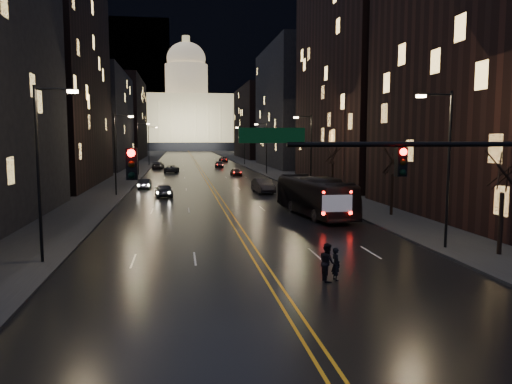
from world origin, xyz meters
name	(u,v)px	position (x,y,z in m)	size (l,w,h in m)	color
ground	(300,325)	(0.00, 0.00, 0.00)	(900.00, 900.00, 0.00)	black
road	(194,160)	(0.00, 130.00, 0.01)	(20.00, 320.00, 0.02)	black
sidewalk_left	(145,160)	(-14.00, 130.00, 0.08)	(8.00, 320.00, 0.16)	black
sidewalk_right	(242,159)	(14.00, 130.00, 0.08)	(8.00, 320.00, 0.16)	black
center_line	(194,160)	(0.00, 130.00, 0.03)	(0.62, 320.00, 0.01)	orange
building_left_mid	(48,80)	(-21.00, 54.00, 14.00)	(12.00, 30.00, 28.00)	black
building_left_far	(97,120)	(-21.00, 92.00, 10.00)	(12.00, 34.00, 20.00)	black
building_left_dist	(122,119)	(-21.00, 140.00, 12.00)	(12.00, 40.00, 24.00)	black
building_right_near	(504,65)	(21.00, 20.00, 12.00)	(12.00, 26.00, 24.00)	black
building_right_tall	(365,44)	(21.00, 50.00, 19.00)	(12.00, 30.00, 38.00)	black
building_right_mid	(294,107)	(21.00, 92.00, 13.00)	(12.00, 34.00, 26.00)	black
building_right_dist	(260,123)	(21.00, 140.00, 11.00)	(12.00, 40.00, 22.00)	black
mountain_ridge	(235,62)	(40.00, 380.00, 65.00)	(520.00, 60.00, 130.00)	black
capitol	(187,117)	(0.00, 250.00, 17.15)	(90.00, 50.00, 58.50)	black
traffic_signal	(465,176)	(5.91, 0.00, 5.10)	(17.29, 0.45, 7.00)	black
streetlamp_right_near	(446,162)	(10.81, 10.00, 5.08)	(2.13, 0.25, 9.00)	black
streetlamp_left_near	(42,165)	(-10.81, 10.00, 5.08)	(2.13, 0.25, 9.00)	black
streetlamp_right_mid	(309,149)	(10.81, 40.00, 5.08)	(2.13, 0.25, 9.00)	black
streetlamp_left_mid	(117,150)	(-10.81, 40.00, 5.08)	(2.13, 0.25, 9.00)	black
streetlamp_right_far	(265,145)	(10.81, 70.00, 5.08)	(2.13, 0.25, 9.00)	black
streetlamp_left_far	(139,146)	(-10.81, 70.00, 5.08)	(2.13, 0.25, 9.00)	black
streetlamp_right_dist	(244,143)	(10.81, 100.00, 5.08)	(2.13, 0.25, 9.00)	black
streetlamp_left_dist	(149,143)	(-10.81, 100.00, 5.08)	(2.13, 0.25, 9.00)	black
tree_right_near	(503,174)	(13.00, 8.00, 4.53)	(2.40, 2.40, 6.65)	black
tree_right_mid	(393,161)	(13.00, 22.00, 4.53)	(2.40, 2.40, 6.65)	black
tree_right_far	(333,155)	(13.00, 38.00, 4.53)	(2.40, 2.40, 6.65)	black
bus	(315,196)	(6.94, 23.48, 1.61)	(2.70, 11.55, 3.22)	black
oncoming_car_a	(164,190)	(-5.79, 38.55, 0.74)	(1.75, 4.35, 1.48)	black
oncoming_car_b	(145,184)	(-8.43, 47.21, 0.66)	(1.40, 4.01, 1.32)	black
oncoming_car_c	(172,169)	(-5.53, 76.52, 0.69)	(2.29, 4.97, 1.38)	black
oncoming_car_d	(158,165)	(-8.50, 88.52, 0.76)	(2.12, 5.22, 1.52)	black
receding_car_a	(263,186)	(5.53, 40.85, 0.84)	(1.78, 5.10, 1.68)	black
receding_car_b	(236,172)	(5.23, 66.63, 0.65)	(1.53, 3.80, 1.30)	black
receding_car_c	(219,165)	(4.27, 90.23, 0.68)	(1.90, 4.67, 1.35)	black
receding_car_d	(223,159)	(7.23, 114.14, 0.72)	(2.39, 5.19, 1.44)	black
pedestrian_a	(336,264)	(2.87, 5.00, 0.76)	(0.55, 0.36, 1.52)	black
pedestrian_b	(327,262)	(2.47, 4.97, 0.87)	(0.84, 0.46, 1.74)	black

